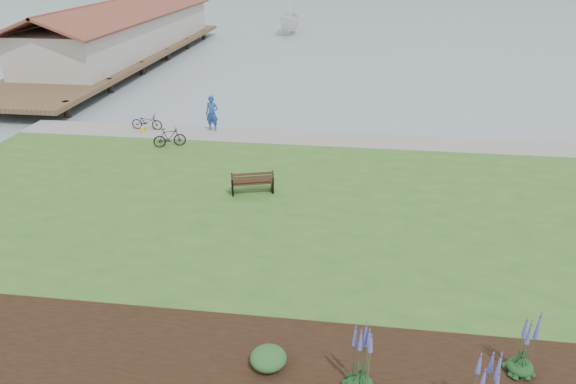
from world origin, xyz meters
name	(u,v)px	position (x,y,z in m)	size (l,w,h in m)	color
ground	(325,206)	(0.00, 0.00, 0.00)	(600.00, 600.00, 0.00)	gray
lawn	(322,226)	(0.00, -2.00, 0.20)	(34.00, 20.00, 0.40)	#315D21
shoreline_path	(334,139)	(0.00, 6.90, 0.42)	(34.00, 2.20, 0.03)	gray
pier_pavilion	(126,31)	(-20.00, 27.52, 2.64)	(8.00, 36.00, 5.40)	#4C3826
park_bench	(252,182)	(-2.96, -0.02, 0.92)	(1.80, 1.13, 1.04)	black
person	(212,110)	(-6.64, 7.50, 1.54)	(0.83, 0.57, 2.27)	#204396
bicycle_a	(147,122)	(-10.25, 7.20, 0.85)	(1.73, 0.60, 0.90)	black
bicycle_b	(169,137)	(-8.12, 4.79, 0.89)	(1.61, 0.47, 0.97)	black
sailboat	(290,34)	(-7.28, 45.31, 0.00)	(10.18, 10.36, 26.84)	silver
pannier	(143,130)	(-10.32, 6.74, 0.55)	(0.18, 0.27, 0.29)	gold
echium_1	(524,349)	(5.11, -8.80, 1.13)	(0.62, 0.62, 1.87)	#143718
echium_4	(362,357)	(1.41, -9.82, 1.39)	(0.62, 0.62, 2.20)	#143718
shrub_0	(268,358)	(-0.75, -9.36, 0.66)	(0.88, 0.88, 0.44)	#1E4C21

